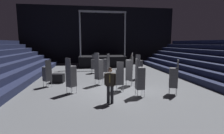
% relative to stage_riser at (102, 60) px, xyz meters
% --- Properties ---
extents(ground_plane, '(22.00, 30.00, 0.10)m').
position_rel_stage_riser_xyz_m(ground_plane, '(-0.00, -10.85, -0.78)').
color(ground_plane, '#515459').
extents(arena_end_wall, '(22.00, 0.30, 8.00)m').
position_rel_stage_riser_xyz_m(arena_end_wall, '(-0.00, 4.15, 3.27)').
color(arena_end_wall, black).
rests_on(arena_end_wall, ground_plane).
extents(stage_riser, '(5.63, 3.08, 6.42)m').
position_rel_stage_riser_xyz_m(stage_riser, '(0.00, 0.00, 0.00)').
color(stage_riser, black).
rests_on(stage_riser, ground_plane).
extents(man_with_tie, '(0.57, 0.34, 1.74)m').
position_rel_stage_riser_xyz_m(man_with_tie, '(-0.75, -13.06, 0.26)').
color(man_with_tie, black).
rests_on(man_with_tie, ground_plane).
extents(chair_stack_front_left, '(0.44, 0.44, 2.05)m').
position_rel_stage_riser_xyz_m(chair_stack_front_left, '(0.98, -12.19, 0.30)').
color(chair_stack_front_left, '#B2B5BA').
rests_on(chair_stack_front_left, ground_plane).
extents(chair_stack_front_right, '(0.58, 0.58, 1.96)m').
position_rel_stage_riser_xyz_m(chair_stack_front_right, '(2.94, -12.13, 0.25)').
color(chair_stack_front_right, '#B2B5BA').
rests_on(chair_stack_front_right, ground_plane).
extents(chair_stack_mid_left, '(0.61, 0.61, 1.96)m').
position_rel_stage_riser_xyz_m(chair_stack_mid_left, '(-0.20, -6.47, 0.25)').
color(chair_stack_mid_left, '#B2B5BA').
rests_on(chair_stack_mid_left, ground_plane).
extents(chair_stack_mid_right, '(0.46, 0.46, 1.79)m').
position_rel_stage_riser_xyz_m(chair_stack_mid_right, '(0.09, -11.03, 0.17)').
color(chair_stack_mid_right, '#B2B5BA').
rests_on(chair_stack_mid_right, ground_plane).
extents(chair_stack_mid_centre, '(0.52, 0.52, 1.79)m').
position_rel_stage_riser_xyz_m(chair_stack_mid_centre, '(-1.23, -4.75, 0.17)').
color(chair_stack_mid_centre, '#B2B5BA').
rests_on(chair_stack_mid_centre, ground_plane).
extents(chair_stack_rear_left, '(0.56, 0.56, 2.22)m').
position_rel_stage_riser_xyz_m(chair_stack_rear_left, '(0.97, -9.87, 0.38)').
color(chair_stack_rear_left, '#B2B5BA').
rests_on(chair_stack_rear_left, ground_plane).
extents(chair_stack_rear_right, '(0.62, 0.62, 2.22)m').
position_rel_stage_riser_xyz_m(chair_stack_rear_right, '(-1.04, -9.35, 0.38)').
color(chair_stack_rear_right, '#B2B5BA').
rests_on(chair_stack_rear_right, ground_plane).
extents(chair_stack_rear_centre, '(0.62, 0.62, 1.96)m').
position_rel_stage_riser_xyz_m(chair_stack_rear_centre, '(2.30, -7.78, 0.25)').
color(chair_stack_rear_centre, '#B2B5BA').
rests_on(chair_stack_rear_centre, ground_plane).
extents(chair_stack_aisle_left, '(0.62, 0.62, 1.79)m').
position_rel_stage_riser_xyz_m(chair_stack_aisle_left, '(-4.43, -9.40, 0.17)').
color(chair_stack_aisle_left, '#B2B5BA').
rests_on(chair_stack_aisle_left, ground_plane).
extents(chair_stack_aisle_right, '(0.62, 0.62, 2.05)m').
position_rel_stage_riser_xyz_m(chair_stack_aisle_right, '(-2.73, -11.13, 0.30)').
color(chair_stack_aisle_right, '#B2B5BA').
rests_on(chair_stack_aisle_right, ground_plane).
extents(crew_worker_near_stage, '(0.47, 0.46, 1.70)m').
position_rel_stage_riser_xyz_m(crew_worker_near_stage, '(2.80, -3.68, 0.23)').
color(crew_worker_near_stage, black).
rests_on(crew_worker_near_stage, ground_plane).
extents(equipment_road_case, '(0.99, 0.74, 0.63)m').
position_rel_stage_riser_xyz_m(equipment_road_case, '(-3.98, -8.24, -0.41)').
color(equipment_road_case, black).
rests_on(equipment_road_case, ground_plane).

